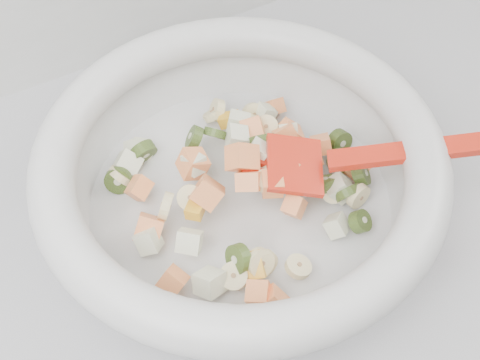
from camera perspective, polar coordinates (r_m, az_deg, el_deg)
mixing_bowl at (r=0.57m, az=0.06°, el=0.68°), size 0.45×0.39×0.12m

